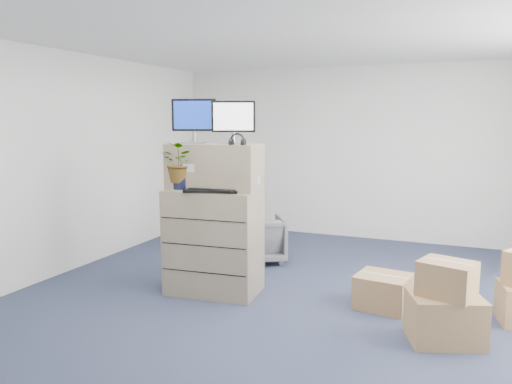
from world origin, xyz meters
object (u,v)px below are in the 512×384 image
at_px(office_chair, 259,237).
at_px(monitor_left, 194,119).
at_px(potted_plant, 181,168).
at_px(filing_cabinet_lower, 214,241).
at_px(keyboard, 212,191).
at_px(water_bottle, 222,178).
at_px(monitor_right, 233,120).

bearing_deg(office_chair, monitor_left, 47.48).
bearing_deg(potted_plant, monitor_left, 80.92).
height_order(filing_cabinet_lower, potted_plant, potted_plant).
bearing_deg(monitor_left, potted_plant, -114.11).
distance_m(keyboard, water_bottle, 0.24).
bearing_deg(filing_cabinet_lower, keyboard, -71.84).
xyz_separation_m(monitor_right, water_bottle, (-0.14, -0.01, -0.63)).
relative_size(potted_plant, office_chair, 0.81).
height_order(monitor_right, water_bottle, monitor_right).
bearing_deg(keyboard, potted_plant, 166.76).
height_order(monitor_left, office_chair, monitor_left).
relative_size(monitor_left, potted_plant, 0.88).
distance_m(water_bottle, office_chair, 1.63).
relative_size(monitor_right, office_chair, 0.67).
xyz_separation_m(keyboard, office_chair, (-0.07, 1.51, -0.84)).
bearing_deg(monitor_right, keyboard, -149.49).
distance_m(filing_cabinet_lower, water_bottle, 0.73).
distance_m(filing_cabinet_lower, monitor_left, 1.39).
bearing_deg(monitor_right, filing_cabinet_lower, 169.31).
distance_m(monitor_left, keyboard, 0.86).
distance_m(monitor_right, potted_plant, 0.77).
distance_m(monitor_left, monitor_right, 0.49).
relative_size(filing_cabinet_lower, office_chair, 1.70).
relative_size(water_bottle, potted_plant, 0.48).
distance_m(filing_cabinet_lower, office_chair, 1.37).
height_order(filing_cabinet_lower, monitor_left, monitor_left).
xyz_separation_m(monitor_left, water_bottle, (0.35, -0.02, -0.65)).
relative_size(filing_cabinet_lower, monitor_right, 2.52).
xyz_separation_m(filing_cabinet_lower, water_bottle, (0.09, 0.04, 0.72)).
xyz_separation_m(monitor_left, keyboard, (0.33, -0.22, -0.76)).
height_order(filing_cabinet_lower, office_chair, filing_cabinet_lower).
height_order(water_bottle, office_chair, water_bottle).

